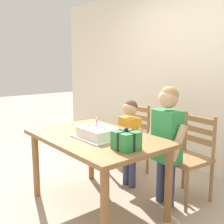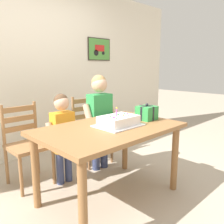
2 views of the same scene
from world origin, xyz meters
The scene contains 9 objects.
ground_plane centered at (0.00, 0.00, 0.00)m, with size 20.00×20.00×0.00m, color tan.
back_wall centered at (0.00, 1.70, 1.30)m, with size 6.40×0.11×2.60m.
dining_table centered at (0.00, 0.00, 0.65)m, with size 1.40×0.89×0.75m.
birthday_cake centered at (0.08, -0.04, 0.80)m, with size 0.44×0.34×0.19m.
gift_box_red_large centered at (0.51, -0.06, 0.83)m, with size 0.20×0.19×0.19m.
chair_left centered at (-0.46, 0.88, 0.47)m, with size 0.43×0.43×0.92m.
chair_right centered at (0.46, 0.88, 0.47)m, with size 0.46×0.46×0.92m.
child_older centered at (0.39, 0.60, 0.75)m, with size 0.46×0.27×1.23m.
child_younger centered at (-0.16, 0.60, 0.63)m, with size 0.38×0.22×1.04m.
Camera 2 is at (-1.51, -1.59, 1.33)m, focal length 37.33 mm.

